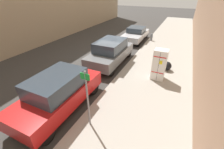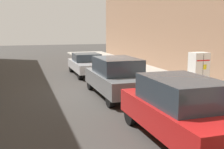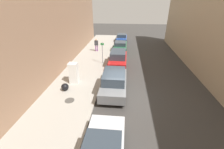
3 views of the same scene
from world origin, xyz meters
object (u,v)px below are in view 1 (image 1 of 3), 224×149
Objects in this scene: discarded_refrigerator at (159,65)px; parked_suv_gray at (111,52)px; street_sign_post at (87,97)px; trash_bag at (167,66)px; parked_suv_red at (59,92)px; fire_hydrant at (152,37)px; parked_sedan_silver at (136,34)px.

discarded_refrigerator is 3.73m from parked_suv_gray.
street_sign_post is 6.57m from trash_bag.
parked_suv_red is at bearing 55.46° from trash_bag.
fire_hydrant is at bearing -97.77° from parked_suv_red.
parked_sedan_silver is 6.13m from parked_suv_gray.
fire_hydrant is 6.56m from trash_bag.
parked_suv_gray is at bearing -14.86° from discarded_refrigerator.
parked_suv_red is at bearing -11.02° from street_sign_post.
street_sign_post is 12.01m from parked_sedan_silver.
parked_suv_gray is at bearing 76.04° from fire_hydrant.
fire_hydrant is 0.17× the size of parked_suv_red.
trash_bag is at bearing -104.92° from discarded_refrigerator.
parked_sedan_silver reaches higher than fire_hydrant.
discarded_refrigerator reaches higher than parked_sedan_silver.
parked_sedan_silver is (3.96, -5.73, 0.31)m from trash_bag.
parked_suv_gray reaches higher than fire_hydrant.
trash_bag is (-0.36, -1.35, -0.63)m from discarded_refrigerator.
fire_hydrant is 12.01m from parked_suv_red.
parked_sedan_silver is 0.97× the size of parked_suv_red.
street_sign_post is at bearing 69.38° from discarded_refrigerator.
discarded_refrigerator is at bearing 75.08° from trash_bag.
trash_bag is 6.98m from parked_sedan_silver.
discarded_refrigerator is at bearing 104.85° from fire_hydrant.
parked_suv_red is at bearing 50.75° from discarded_refrigerator.
trash_bag is 7.01m from parked_suv_red.
parked_sedan_silver is at bearing -63.02° from discarded_refrigerator.
parked_suv_gray reaches higher than parked_sedan_silver.
trash_bag is 4.01m from parked_suv_gray.
discarded_refrigerator is 5.70m from parked_suv_red.
discarded_refrigerator is at bearing 165.14° from parked_suv_gray.
parked_suv_gray is (1.62, 6.52, 0.39)m from fire_hydrant.
discarded_refrigerator is at bearing -129.25° from parked_suv_red.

